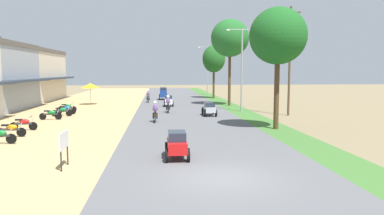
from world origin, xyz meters
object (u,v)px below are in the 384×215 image
object	(u,v)px
street_signboard	(64,143)
car_hatchback_red	(177,144)
motorbike_ahead_third	(148,96)
motorbike_ahead_second	(168,104)
median_tree_second	(230,38)
parked_motorbike_sixth	(66,109)
parked_motorbike_nearest	(0,135)
median_tree_third	(214,59)
car_hatchback_white	(169,100)
vendor_umbrella	(90,86)
parked_motorbike_second	(11,129)
utility_pole_near	(290,60)
car_sedan_silver	(209,108)
streetlamp_near	(242,64)
median_tree_nearest	(278,36)
parked_motorbike_third	(24,123)
car_van_blue	(163,93)
parked_motorbike_fifth	(62,111)
parked_motorbike_fourth	(51,114)
streetlamp_mid	(207,67)
parked_motorbike_seventh	(67,107)

from	to	relation	value
street_signboard	car_hatchback_red	world-z (taller)	street_signboard
street_signboard	motorbike_ahead_third	xyz separation A→B (m)	(2.52, 30.32, -0.25)
motorbike_ahead_second	median_tree_second	bearing A→B (deg)	41.70
motorbike_ahead_third	parked_motorbike_sixth	bearing A→B (deg)	-121.13
parked_motorbike_nearest	median_tree_third	bearing A→B (deg)	61.87
median_tree_third	car_hatchback_white	world-z (taller)	median_tree_third
vendor_umbrella	car_hatchback_red	distance (m)	28.33
parked_motorbike_second	parked_motorbike_sixth	xyz separation A→B (m)	(0.40, 11.18, 0.00)
vendor_umbrella	utility_pole_near	distance (m)	23.09
car_sedan_silver	car_hatchback_white	size ratio (longest dim) A/B	1.13
car_sedan_silver	motorbike_ahead_second	bearing A→B (deg)	143.28
street_signboard	motorbike_ahead_second	bearing A→B (deg)	75.99
vendor_umbrella	median_tree_third	distance (m)	18.29
street_signboard	motorbike_ahead_third	world-z (taller)	motorbike_ahead_third
parked_motorbike_second	street_signboard	distance (m)	8.90
streetlamp_near	car_hatchback_red	size ratio (longest dim) A/B	4.04
median_tree_nearest	parked_motorbike_third	bearing A→B (deg)	176.72
parked_motorbike_nearest	car_hatchback_red	distance (m)	10.27
utility_pole_near	motorbike_ahead_second	xyz separation A→B (m)	(-10.81, 2.66, -4.18)
car_hatchback_white	car_van_blue	xyz separation A→B (m)	(-0.46, 9.64, 0.28)
median_tree_nearest	median_tree_second	world-z (taller)	median_tree_second
parked_motorbike_fifth	parked_motorbike_fourth	bearing A→B (deg)	-98.46
parked_motorbike_sixth	parked_motorbike_nearest	bearing A→B (deg)	-90.65
streetlamp_near	vendor_umbrella	bearing A→B (deg)	152.13
parked_motorbike_sixth	motorbike_ahead_second	world-z (taller)	motorbike_ahead_second
utility_pole_near	car_sedan_silver	bearing A→B (deg)	-179.95
parked_motorbike_fourth	car_hatchback_red	xyz separation A→B (m)	(9.57, -13.81, 0.19)
vendor_umbrella	utility_pole_near	xyz separation A→B (m)	(19.71, -11.70, 2.73)
car_van_blue	car_hatchback_red	bearing A→B (deg)	-89.71
parked_motorbike_fourth	motorbike_ahead_third	xyz separation A→B (m)	(7.43, 15.36, 0.30)
median_tree_nearest	parked_motorbike_sixth	bearing A→B (deg)	149.36
parked_motorbike_nearest	parked_motorbike_sixth	xyz separation A→B (m)	(0.15, 13.28, 0.00)
parked_motorbike_nearest	car_hatchback_white	bearing A→B (deg)	63.75
median_tree_nearest	streetlamp_mid	size ratio (longest dim) A/B	1.02
median_tree_second	median_tree_third	distance (m)	11.02
car_hatchback_white	motorbike_ahead_third	xyz separation A→B (m)	(-2.43, 5.40, 0.11)
vendor_umbrella	car_van_blue	world-z (taller)	vendor_umbrella
car_sedan_silver	car_hatchback_white	distance (m)	9.25
utility_pole_near	parked_motorbike_fourth	bearing A→B (deg)	-176.20
parked_motorbike_sixth	motorbike_ahead_third	world-z (taller)	motorbike_ahead_third
parked_motorbike_seventh	motorbike_ahead_second	world-z (taller)	motorbike_ahead_second
street_signboard	car_hatchback_red	size ratio (longest dim) A/B	0.75
street_signboard	parked_motorbike_second	bearing A→B (deg)	124.28
parked_motorbike_fifth	parked_motorbike_third	bearing A→B (deg)	-94.29
street_signboard	streetlamp_mid	bearing A→B (deg)	74.77
parked_motorbike_sixth	streetlamp_near	xyz separation A→B (m)	(16.56, 0.97, 4.15)
parked_motorbike_fifth	streetlamp_near	xyz separation A→B (m)	(16.54, 2.38, 4.15)
street_signboard	car_sedan_silver	world-z (taller)	street_signboard
streetlamp_near	streetlamp_mid	xyz separation A→B (m)	(0.00, 24.39, -0.02)
parked_motorbike_third	motorbike_ahead_third	xyz separation A→B (m)	(7.66, 20.57, 0.30)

